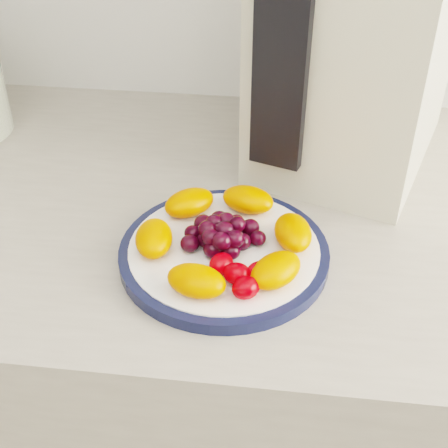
# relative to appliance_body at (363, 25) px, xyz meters

# --- Properties ---
(counter) EXTENTS (3.50, 0.60, 0.90)m
(counter) POSITION_rel_appliance_body_xyz_m (-0.25, -0.14, -0.64)
(counter) COLOR gray
(counter) RESTS_ON floor
(cabinet_face) EXTENTS (3.48, 0.58, 0.84)m
(cabinet_face) POSITION_rel_appliance_body_xyz_m (-0.25, -0.14, -0.67)
(cabinet_face) COLOR #7E6048
(cabinet_face) RESTS_ON floor
(plate_rim) EXTENTS (0.24, 0.24, 0.01)m
(plate_rim) POSITION_rel_appliance_body_xyz_m (-0.15, -0.26, -0.18)
(plate_rim) COLOR #101634
(plate_rim) RESTS_ON counter
(plate_face) EXTENTS (0.22, 0.22, 0.02)m
(plate_face) POSITION_rel_appliance_body_xyz_m (-0.15, -0.26, -0.18)
(plate_face) COLOR white
(plate_face) RESTS_ON counter
(appliance_body) EXTENTS (0.29, 0.35, 0.37)m
(appliance_body) POSITION_rel_appliance_body_xyz_m (0.00, 0.00, 0.00)
(appliance_body) COLOR beige
(appliance_body) RESTS_ON counter
(appliance_panel) EXTENTS (0.07, 0.04, 0.28)m
(appliance_panel) POSITION_rel_appliance_body_xyz_m (-0.10, -0.13, 0.01)
(appliance_panel) COLOR black
(appliance_panel) RESTS_ON appliance_body
(fruit_plate) EXTENTS (0.21, 0.21, 0.03)m
(fruit_plate) POSITION_rel_appliance_body_xyz_m (-0.14, -0.26, -0.15)
(fruit_plate) COLOR #EF5A00
(fruit_plate) RESTS_ON plate_face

